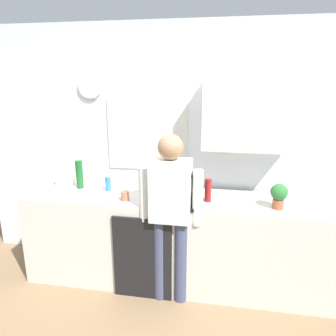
# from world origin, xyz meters

# --- Properties ---
(ground_plane) EXTENTS (8.00, 8.00, 0.00)m
(ground_plane) POSITION_xyz_m (0.00, 0.00, 0.00)
(ground_plane) COLOR #8C6D4C
(kitchen_counter) EXTENTS (3.01, 0.64, 0.92)m
(kitchen_counter) POSITION_xyz_m (0.00, 0.30, 0.46)
(kitchen_counter) COLOR beige
(kitchen_counter) RESTS_ON ground_plane
(dishwasher_panel) EXTENTS (0.56, 0.02, 0.83)m
(dishwasher_panel) POSITION_xyz_m (-0.26, -0.03, 0.42)
(dishwasher_panel) COLOR black
(dishwasher_panel) RESTS_ON ground_plane
(back_wall_assembly) EXTENTS (4.61, 0.42, 2.60)m
(back_wall_assembly) POSITION_xyz_m (0.08, 0.70, 1.36)
(back_wall_assembly) COLOR silver
(back_wall_assembly) RESTS_ON ground_plane
(coffee_maker) EXTENTS (0.20, 0.20, 0.33)m
(coffee_maker) POSITION_xyz_m (0.15, 0.09, 1.07)
(coffee_maker) COLOR black
(coffee_maker) RESTS_ON kitchen_counter
(bottle_red_vinegar) EXTENTS (0.06, 0.06, 0.22)m
(bottle_red_vinegar) POSITION_xyz_m (0.31, 0.26, 1.03)
(bottle_red_vinegar) COLOR maroon
(bottle_red_vinegar) RESTS_ON kitchen_counter
(bottle_amber_beer) EXTENTS (0.06, 0.06, 0.23)m
(bottle_amber_beer) POSITION_xyz_m (-0.10, 0.07, 1.04)
(bottle_amber_beer) COLOR brown
(bottle_amber_beer) RESTS_ON kitchen_counter
(bottle_green_wine) EXTENTS (0.07, 0.07, 0.30)m
(bottle_green_wine) POSITION_xyz_m (-1.04, 0.41, 1.07)
(bottle_green_wine) COLOR #195923
(bottle_green_wine) RESTS_ON kitchen_counter
(cup_terracotta_mug) EXTENTS (0.08, 0.08, 0.09)m
(cup_terracotta_mug) POSITION_xyz_m (-0.47, 0.14, 0.97)
(cup_terracotta_mug) COLOR #B26647
(cup_terracotta_mug) RESTS_ON kitchen_counter
(cup_blue_mug) EXTENTS (0.08, 0.08, 0.10)m
(cup_blue_mug) POSITION_xyz_m (-0.20, 0.22, 0.97)
(cup_blue_mug) COLOR #3351B2
(cup_blue_mug) RESTS_ON kitchen_counter
(cup_yellow_cup) EXTENTS (0.07, 0.07, 0.09)m
(cup_yellow_cup) POSITION_xyz_m (-0.06, 0.44, 0.97)
(cup_yellow_cup) COLOR yellow
(cup_yellow_cup) RESTS_ON kitchen_counter
(mixing_bowl) EXTENTS (0.22, 0.22, 0.08)m
(mixing_bowl) POSITION_xyz_m (-1.27, 0.50, 0.96)
(mixing_bowl) COLOR white
(mixing_bowl) RESTS_ON kitchen_counter
(potted_plant) EXTENTS (0.15, 0.15, 0.23)m
(potted_plant) POSITION_xyz_m (0.94, 0.19, 1.06)
(potted_plant) COLOR #9E5638
(potted_plant) RESTS_ON kitchen_counter
(dish_soap) EXTENTS (0.06, 0.06, 0.18)m
(dish_soap) POSITION_xyz_m (-0.72, 0.38, 1.00)
(dish_soap) COLOR blue
(dish_soap) RESTS_ON kitchen_counter
(person_at_sink) EXTENTS (0.57, 0.22, 1.60)m
(person_at_sink) POSITION_xyz_m (0.00, 0.00, 0.95)
(person_at_sink) COLOR #3F4766
(person_at_sink) RESTS_ON ground_plane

